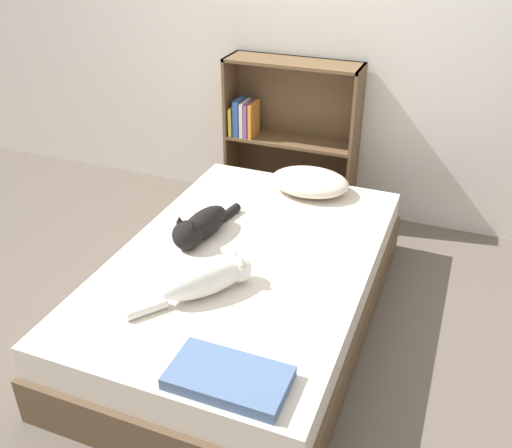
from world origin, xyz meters
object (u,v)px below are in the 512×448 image
Objects in this scene: bed at (245,288)px; pillow at (310,182)px; cat_light at (208,278)px; cat_dark at (200,227)px; bookshelf at (289,136)px.

bed is 0.83m from pillow.
cat_dark is at bearing 68.80° from cat_light.
bookshelf reaches higher than cat_dark.
bookshelf is (-0.16, 1.59, 0.06)m from cat_light.
pillow is 0.92× the size of cat_light.
bookshelf reaches higher than cat_light.
bookshelf is at bearing 99.21° from bed.
cat_dark is (-0.28, 0.06, 0.27)m from bed.
cat_dark reaches higher than pillow.
pillow is at bearing 31.22° from cat_light.
cat_light is 0.97× the size of cat_dark.
cat_dark is at bearing -93.49° from bookshelf.
bookshelf is (-0.20, 1.25, 0.34)m from bed.
bed is 1.87× the size of bookshelf.
cat_light is at bearing -96.55° from bed.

